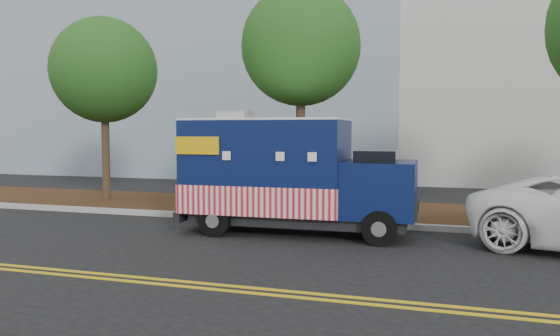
% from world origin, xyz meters
% --- Properties ---
extents(ground, '(120.00, 120.00, 0.00)m').
position_xyz_m(ground, '(0.00, 0.00, 0.00)').
color(ground, black).
rests_on(ground, ground).
extents(curb, '(120.00, 0.18, 0.15)m').
position_xyz_m(curb, '(0.00, 1.40, 0.07)').
color(curb, '#9E9E99').
rests_on(curb, ground).
extents(mulch_strip, '(120.00, 4.00, 0.15)m').
position_xyz_m(mulch_strip, '(0.00, 3.50, 0.07)').
color(mulch_strip, '#32190E').
rests_on(mulch_strip, ground).
extents(centerline_near, '(120.00, 0.10, 0.01)m').
position_xyz_m(centerline_near, '(0.00, -4.45, 0.01)').
color(centerline_near, gold).
rests_on(centerline_near, ground).
extents(centerline_far, '(120.00, 0.10, 0.01)m').
position_xyz_m(centerline_far, '(0.00, -4.70, 0.01)').
color(centerline_far, gold).
rests_on(centerline_far, ground).
extents(tree_a, '(3.49, 3.49, 6.18)m').
position_xyz_m(tree_a, '(-6.86, 3.44, 4.42)').
color(tree_a, '#38281C').
rests_on(tree_a, ground).
extents(tree_b, '(3.35, 3.35, 6.47)m').
position_xyz_m(tree_b, '(0.15, 2.62, 4.77)').
color(tree_b, '#38281C').
rests_on(tree_b, ground).
extents(sign_post, '(0.06, 0.06, 2.40)m').
position_xyz_m(sign_post, '(-2.24, 1.70, 1.20)').
color(sign_post, '#473828').
rests_on(sign_post, ground).
extents(food_truck, '(5.60, 2.26, 2.92)m').
position_xyz_m(food_truck, '(0.49, 0.14, 1.32)').
color(food_truck, black).
rests_on(food_truck, ground).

